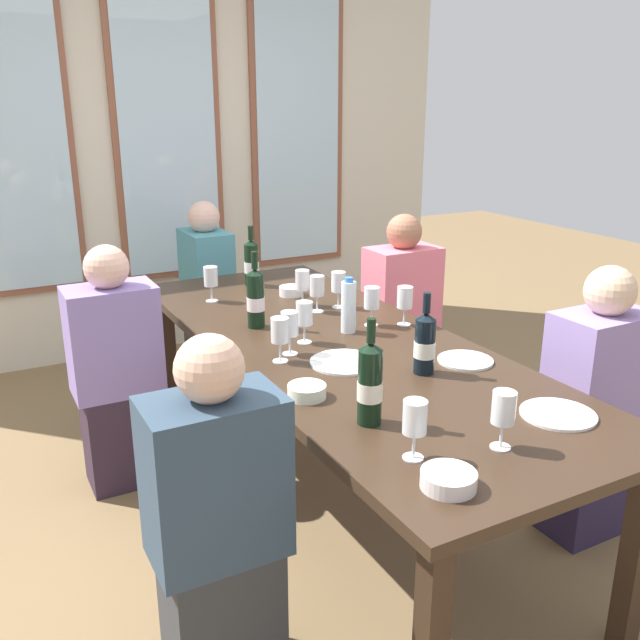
# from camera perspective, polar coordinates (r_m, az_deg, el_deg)

# --- Properties ---
(ground_plane) EXTENTS (12.00, 12.00, 0.00)m
(ground_plane) POSITION_cam_1_polar(r_m,az_deg,el_deg) (3.14, 1.39, -14.62)
(ground_plane) COLOR olive
(back_wall_with_windows) EXTENTS (4.17, 0.10, 2.90)m
(back_wall_with_windows) POSITION_cam_1_polar(r_m,az_deg,el_deg) (4.80, -12.64, 14.67)
(back_wall_with_windows) COLOR beige
(back_wall_with_windows) RESTS_ON ground
(dining_table) EXTENTS (0.97, 2.55, 0.74)m
(dining_table) POSITION_cam_1_polar(r_m,az_deg,el_deg) (2.84, 1.50, -3.07)
(dining_table) COLOR #362519
(dining_table) RESTS_ON ground
(white_plate_0) EXTENTS (0.26, 0.26, 0.01)m
(white_plate_0) POSITION_cam_1_polar(r_m,az_deg,el_deg) (2.59, 2.06, -3.52)
(white_plate_0) COLOR white
(white_plate_0) RESTS_ON dining_table
(white_plate_1) EXTENTS (0.21, 0.21, 0.01)m
(white_plate_1) POSITION_cam_1_polar(r_m,az_deg,el_deg) (2.67, 11.96, -3.30)
(white_plate_1) COLOR white
(white_plate_1) RESTS_ON dining_table
(white_plate_2) EXTENTS (0.24, 0.24, 0.01)m
(white_plate_2) POSITION_cam_1_polar(r_m,az_deg,el_deg) (2.31, 19.14, -7.40)
(white_plate_2) COLOR white
(white_plate_2) RESTS_ON dining_table
(wine_bottle_0) EXTENTS (0.08, 0.08, 0.33)m
(wine_bottle_0) POSITION_cam_1_polar(r_m,az_deg,el_deg) (2.97, -5.36, 1.82)
(wine_bottle_0) COLOR black
(wine_bottle_0) RESTS_ON dining_table
(wine_bottle_1) EXTENTS (0.08, 0.08, 0.34)m
(wine_bottle_1) POSITION_cam_1_polar(r_m,az_deg,el_deg) (2.09, 4.16, -5.26)
(wine_bottle_1) COLOR black
(wine_bottle_1) RESTS_ON dining_table
(wine_bottle_2) EXTENTS (0.08, 0.08, 0.30)m
(wine_bottle_2) POSITION_cam_1_polar(r_m,az_deg,el_deg) (2.50, 8.69, -1.91)
(wine_bottle_2) COLOR black
(wine_bottle_2) RESTS_ON dining_table
(wine_bottle_3) EXTENTS (0.08, 0.08, 0.32)m
(wine_bottle_3) POSITION_cam_1_polar(r_m,az_deg,el_deg) (3.65, -5.70, 4.75)
(wine_bottle_3) COLOR black
(wine_bottle_3) RESTS_ON dining_table
(tasting_bowl_0) EXTENTS (0.13, 0.13, 0.04)m
(tasting_bowl_0) POSITION_cam_1_polar(r_m,az_deg,el_deg) (2.30, -1.10, -5.93)
(tasting_bowl_0) COLOR white
(tasting_bowl_0) RESTS_ON dining_table
(tasting_bowl_1) EXTENTS (0.12, 0.12, 0.05)m
(tasting_bowl_1) POSITION_cam_1_polar(r_m,az_deg,el_deg) (3.47, -2.42, 2.42)
(tasting_bowl_1) COLOR white
(tasting_bowl_1) RESTS_ON dining_table
(tasting_bowl_2) EXTENTS (0.15, 0.15, 0.04)m
(tasting_bowl_2) POSITION_cam_1_polar(r_m,az_deg,el_deg) (1.84, 10.61, -12.89)
(tasting_bowl_2) COLOR white
(tasting_bowl_2) RESTS_ON dining_table
(water_bottle) EXTENTS (0.06, 0.06, 0.24)m
(water_bottle) POSITION_cam_1_polar(r_m,az_deg,el_deg) (2.90, 2.38, 1.13)
(water_bottle) COLOR white
(water_bottle) RESTS_ON dining_table
(wine_glass_0) EXTENTS (0.07, 0.07, 0.17)m
(wine_glass_0) POSITION_cam_1_polar(r_m,az_deg,el_deg) (2.77, -1.31, 0.47)
(wine_glass_0) COLOR white
(wine_glass_0) RESTS_ON dining_table
(wine_glass_1) EXTENTS (0.07, 0.07, 0.17)m
(wine_glass_1) POSITION_cam_1_polar(r_m,az_deg,el_deg) (3.28, -1.47, 3.26)
(wine_glass_1) COLOR white
(wine_glass_1) RESTS_ON dining_table
(wine_glass_2) EXTENTS (0.07, 0.07, 0.17)m
(wine_glass_2) POSITION_cam_1_polar(r_m,az_deg,el_deg) (3.01, 7.05, 1.71)
(wine_glass_2) COLOR white
(wine_glass_2) RESTS_ON dining_table
(wine_glass_3) EXTENTS (0.07, 0.07, 0.17)m
(wine_glass_3) POSITION_cam_1_polar(r_m,az_deg,el_deg) (2.99, 4.31, 1.67)
(wine_glass_3) COLOR white
(wine_glass_3) RESTS_ON dining_table
(wine_glass_4) EXTENTS (0.07, 0.07, 0.17)m
(wine_glass_4) POSITION_cam_1_polar(r_m,az_deg,el_deg) (2.65, -2.53, -0.49)
(wine_glass_4) COLOR white
(wine_glass_4) RESTS_ON dining_table
(wine_glass_5) EXTENTS (0.07, 0.07, 0.17)m
(wine_glass_5) POSITION_cam_1_polar(r_m,az_deg,el_deg) (3.18, -0.24, 2.70)
(wine_glass_5) COLOR white
(wine_glass_5) RESTS_ON dining_table
(wine_glass_6) EXTENTS (0.07, 0.07, 0.17)m
(wine_glass_6) POSITION_cam_1_polar(r_m,az_deg,el_deg) (2.57, -3.35, -1.04)
(wine_glass_6) COLOR white
(wine_glass_6) RESTS_ON dining_table
(wine_glass_7) EXTENTS (0.07, 0.07, 0.17)m
(wine_glass_7) POSITION_cam_1_polar(r_m,az_deg,el_deg) (1.91, 7.87, -8.23)
(wine_glass_7) COLOR white
(wine_glass_7) RESTS_ON dining_table
(wine_glass_8) EXTENTS (0.07, 0.07, 0.17)m
(wine_glass_8) POSITION_cam_1_polar(r_m,az_deg,el_deg) (3.38, -9.05, 3.52)
(wine_glass_8) COLOR white
(wine_glass_8) RESTS_ON dining_table
(wine_glass_9) EXTENTS (0.07, 0.07, 0.17)m
(wine_glass_9) POSITION_cam_1_polar(r_m,az_deg,el_deg) (3.24, 1.54, 3.04)
(wine_glass_9) COLOR white
(wine_glass_9) RESTS_ON dining_table
(wine_glass_10) EXTENTS (0.07, 0.07, 0.17)m
(wine_glass_10) POSITION_cam_1_polar(r_m,az_deg,el_deg) (2.01, 14.98, -7.26)
(wine_glass_10) COLOR white
(wine_glass_10) RESTS_ON dining_table
(seated_person_0) EXTENTS (0.38, 0.24, 1.11)m
(seated_person_0) POSITION_cam_1_polar(r_m,az_deg,el_deg) (3.17, -16.50, -4.38)
(seated_person_0) COLOR #322333
(seated_person_0) RESTS_ON ground
(seated_person_1) EXTENTS (0.38, 0.24, 1.11)m
(seated_person_1) POSITION_cam_1_polar(r_m,az_deg,el_deg) (3.81, 6.72, 0.04)
(seated_person_1) COLOR #363443
(seated_person_1) RESTS_ON ground
(seated_person_2) EXTENTS (0.38, 0.24, 1.11)m
(seated_person_2) POSITION_cam_1_polar(r_m,az_deg,el_deg) (2.07, -8.47, -16.70)
(seated_person_2) COLOR #35373A
(seated_person_2) RESTS_ON ground
(seated_person_3) EXTENTS (0.38, 0.24, 1.11)m
(seated_person_3) POSITION_cam_1_polar(r_m,az_deg,el_deg) (2.91, 21.77, -7.07)
(seated_person_3) COLOR #2A223F
(seated_person_3) RESTS_ON ground
(seated_person_4) EXTENTS (0.24, 0.38, 1.11)m
(seated_person_4) POSITION_cam_1_polar(r_m,az_deg,el_deg) (4.30, -9.28, 1.99)
(seated_person_4) COLOR #3A3830
(seated_person_4) RESTS_ON ground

